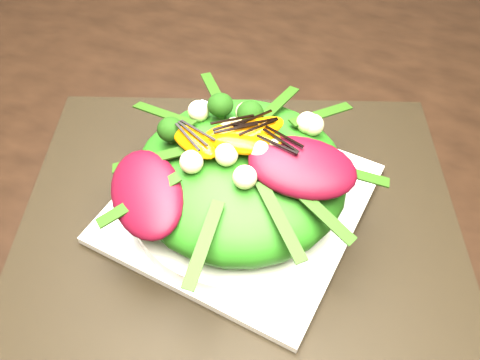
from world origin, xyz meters
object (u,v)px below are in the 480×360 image
at_px(salad_bowl, 240,195).
at_px(lettuce_mound, 240,175).
at_px(placemat, 240,206).
at_px(dining_table, 328,141).
at_px(orange_segment, 225,125).
at_px(plate_base, 240,203).

bearing_deg(salad_bowl, lettuce_mound, 90.00).
bearing_deg(salad_bowl, placemat, 0.00).
relative_size(dining_table, orange_segment, 28.02).
distance_m(dining_table, orange_segment, 0.19).
height_order(dining_table, orange_segment, dining_table).
height_order(dining_table, placemat, dining_table).
distance_m(placemat, plate_base, 0.01).
xyz_separation_m(plate_base, orange_segment, (-0.02, 0.02, 0.09)).
bearing_deg(orange_segment, dining_table, 60.11).
relative_size(salad_bowl, orange_segment, 3.86).
xyz_separation_m(lettuce_mound, orange_segment, (-0.02, 0.02, 0.04)).
bearing_deg(plate_base, orange_segment, 142.86).
bearing_deg(plate_base, placemat, -90.00).
height_order(placemat, orange_segment, orange_segment).
distance_m(placemat, salad_bowl, 0.02).
distance_m(lettuce_mound, orange_segment, 0.05).
relative_size(placemat, salad_bowl, 2.01).
height_order(placemat, plate_base, plate_base).
relative_size(lettuce_mound, orange_segment, 3.62).
xyz_separation_m(plate_base, salad_bowl, (0.00, -0.00, 0.01)).
height_order(salad_bowl, orange_segment, orange_segment).
distance_m(salad_bowl, orange_segment, 0.08).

